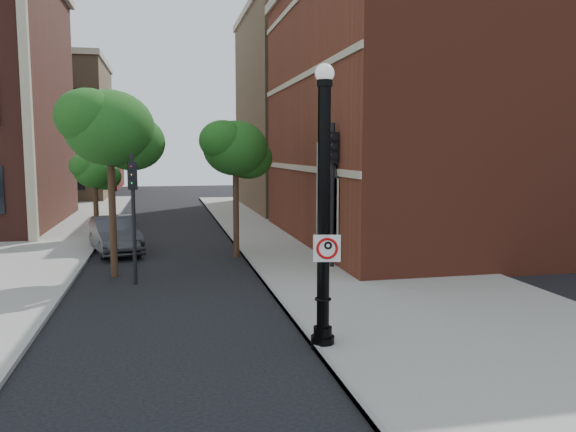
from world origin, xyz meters
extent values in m
plane|color=black|center=(0.00, 0.00, 0.00)|extent=(120.00, 120.00, 0.00)
cube|color=gray|center=(6.00, 10.00, 0.06)|extent=(8.00, 60.00, 0.12)
cube|color=gray|center=(2.05, 10.00, 0.07)|extent=(0.10, 60.00, 0.14)
cube|color=maroon|center=(16.00, 14.00, 6.00)|extent=(22.00, 16.00, 12.00)
cube|color=black|center=(4.96, 9.00, 2.00)|extent=(0.08, 1.40, 2.40)
cube|color=#B5A88C|center=(4.97, 14.00, 3.50)|extent=(0.06, 16.00, 0.25)
cube|color=#B5A88C|center=(4.97, 14.00, 7.50)|extent=(0.06, 16.00, 0.25)
cube|color=#B5A88C|center=(-7.00, 17.00, 7.00)|extent=(0.40, 0.40, 14.00)
cube|color=olive|center=(-12.00, 44.00, 6.00)|extent=(12.00, 12.00, 12.00)
cube|color=maroon|center=(-12.00, 58.00, 5.00)|extent=(12.00, 12.00, 10.00)
cube|color=olive|center=(16.00, 30.00, 7.00)|extent=(22.00, 14.00, 14.00)
cylinder|color=black|center=(2.23, 0.67, 0.14)|extent=(0.51, 0.51, 0.27)
cylinder|color=black|center=(2.23, 0.67, 0.36)|extent=(0.40, 0.40, 0.23)
cylinder|color=black|center=(2.23, 0.67, 2.92)|extent=(0.27, 0.27, 5.29)
torus|color=black|center=(2.23, 0.67, 1.09)|extent=(0.36, 0.36, 0.05)
cylinder|color=black|center=(2.23, 0.67, 5.63)|extent=(0.33, 0.33, 0.14)
sphere|color=silver|center=(2.23, 0.67, 5.84)|extent=(0.40, 0.40, 0.40)
cube|color=white|center=(2.26, 0.52, 2.22)|extent=(0.57, 0.14, 0.58)
cube|color=black|center=(2.26, 0.52, 2.49)|extent=(0.57, 0.13, 0.05)
cube|color=black|center=(2.26, 0.52, 1.96)|extent=(0.57, 0.13, 0.05)
cube|color=black|center=(2.00, 0.58, 2.22)|extent=(0.05, 0.02, 0.58)
cube|color=black|center=(2.52, 0.46, 2.22)|extent=(0.05, 0.02, 0.58)
torus|color=#B40707|center=(2.26, 0.52, 2.22)|extent=(0.46, 0.16, 0.46)
cube|color=#B40707|center=(2.26, 0.52, 2.22)|extent=(0.32, 0.08, 0.33)
cube|color=black|center=(2.21, 0.53, 2.22)|extent=(0.05, 0.02, 0.27)
torus|color=black|center=(2.29, 0.51, 2.28)|extent=(0.19, 0.09, 0.18)
cylinder|color=black|center=(2.26, 0.52, 2.48)|extent=(0.03, 0.03, 0.03)
imported|color=#2F2E33|center=(-3.11, 13.71, 0.76)|extent=(2.65, 4.86, 1.52)
cylinder|color=black|center=(-2.01, 7.65, 2.09)|extent=(0.12, 0.12, 4.17)
cube|color=black|center=(-2.01, 7.65, 3.48)|extent=(0.32, 0.30, 0.87)
sphere|color=#E50505|center=(-2.05, 7.51, 3.78)|extent=(0.16, 0.16, 0.16)
sphere|color=#FF8C00|center=(-2.05, 7.51, 3.52)|extent=(0.16, 0.16, 0.16)
sphere|color=#00E519|center=(-2.05, 7.51, 3.26)|extent=(0.16, 0.16, 0.16)
cylinder|color=black|center=(4.80, 8.44, 2.62)|extent=(0.15, 0.15, 5.24)
cube|color=black|center=(4.80, 8.44, 4.37)|extent=(0.36, 0.35, 1.09)
sphere|color=#E50505|center=(4.78, 8.27, 4.75)|extent=(0.20, 0.20, 0.20)
sphere|color=#FF8C00|center=(4.78, 8.27, 4.42)|extent=(0.20, 0.20, 0.20)
sphere|color=#00E519|center=(4.78, 8.27, 4.10)|extent=(0.20, 0.20, 0.20)
cylinder|color=#999999|center=(4.80, 10.43, 2.30)|extent=(0.09, 0.09, 4.59)
cylinder|color=#311F13|center=(-2.76, 8.97, 2.34)|extent=(0.24, 0.24, 4.68)
ellipsoid|color=#164913|center=(-2.76, 8.97, 5.02)|extent=(2.94, 2.94, 2.50)
ellipsoid|color=#164913|center=(-2.10, 9.50, 4.55)|extent=(2.27, 2.27, 1.93)
ellipsoid|color=#164913|center=(-3.37, 8.56, 5.35)|extent=(2.14, 2.14, 1.82)
cylinder|color=#311F13|center=(-4.26, 17.44, 1.56)|extent=(0.24, 0.24, 3.11)
ellipsoid|color=#164913|center=(-4.26, 17.44, 3.34)|extent=(1.96, 1.96, 1.66)
ellipsoid|color=#164913|center=(-3.81, 17.79, 3.02)|extent=(1.51, 1.51, 1.29)
ellipsoid|color=#164913|center=(-4.66, 17.17, 3.56)|extent=(1.42, 1.42, 1.21)
cylinder|color=#311F13|center=(1.76, 11.68, 2.04)|extent=(0.24, 0.24, 4.08)
ellipsoid|color=#164913|center=(1.76, 11.68, 4.37)|extent=(2.56, 2.56, 2.18)
ellipsoid|color=#164913|center=(2.34, 12.15, 3.96)|extent=(1.98, 1.98, 1.68)
ellipsoid|color=#164913|center=(1.23, 11.33, 4.66)|extent=(1.86, 1.86, 1.58)
camera|label=1|loc=(-1.04, -10.63, 4.25)|focal=35.00mm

